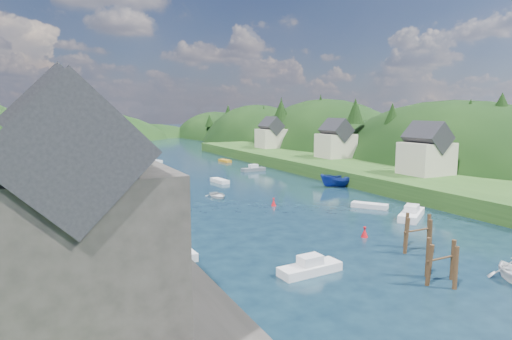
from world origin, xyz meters
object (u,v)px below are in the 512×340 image
piling_cluster_near (441,266)px  channel_buoy_far (274,202)px  piling_cluster_far (418,237)px  channel_buoy_near (365,232)px

piling_cluster_near → channel_buoy_far: 27.47m
piling_cluster_near → piling_cluster_far: 7.07m
channel_buoy_near → channel_buoy_far: 16.22m
channel_buoy_far → channel_buoy_near: bearing=-85.2°
channel_buoy_near → piling_cluster_far: bearing=-76.0°
piling_cluster_near → piling_cluster_far: (3.95, 5.86, 0.08)m
piling_cluster_near → piling_cluster_far: bearing=56.0°
piling_cluster_near → channel_buoy_far: bearing=87.4°
piling_cluster_far → channel_buoy_near: (-1.34, 5.40, -0.85)m
channel_buoy_near → channel_buoy_far: (-1.36, 16.17, 0.00)m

